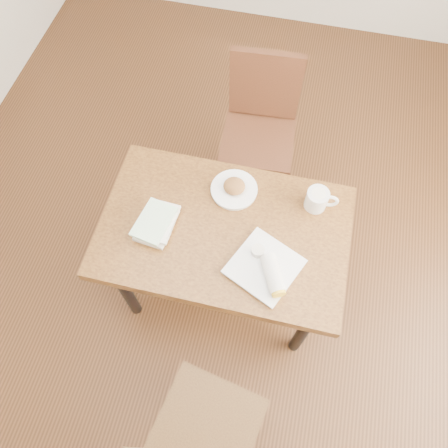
% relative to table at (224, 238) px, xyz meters
% --- Properties ---
extents(ground, '(4.00, 5.00, 0.01)m').
position_rel_table_xyz_m(ground, '(0.00, 0.00, -0.66)').
color(ground, '#472814').
rests_on(ground, ground).
extents(room_walls, '(4.02, 5.02, 2.80)m').
position_rel_table_xyz_m(room_walls, '(0.00, 0.00, 0.97)').
color(room_walls, beige).
rests_on(room_walls, ground).
extents(table, '(1.14, 0.73, 0.75)m').
position_rel_table_xyz_m(table, '(0.00, 0.00, 0.00)').
color(table, brown).
rests_on(table, ground).
extents(chair_near, '(0.49, 0.49, 0.95)m').
position_rel_table_xyz_m(chair_near, '(0.10, -0.89, -0.11)').
color(chair_near, '#4E3516').
rests_on(chair_near, ground).
extents(chair_far, '(0.45, 0.45, 0.95)m').
position_rel_table_xyz_m(chair_far, '(0.02, 0.84, -0.11)').
color(chair_far, '#482214').
rests_on(chair_far, ground).
extents(plate_scone, '(0.22, 0.22, 0.07)m').
position_rel_table_xyz_m(plate_scone, '(0.00, 0.21, 0.11)').
color(plate_scone, white).
rests_on(plate_scone, table).
extents(coffee_mug, '(0.15, 0.10, 0.10)m').
position_rel_table_xyz_m(coffee_mug, '(0.39, 0.22, 0.15)').
color(coffee_mug, white).
rests_on(coffee_mug, table).
extents(plate_burrito, '(0.36, 0.36, 0.09)m').
position_rel_table_xyz_m(plate_burrito, '(0.23, -0.16, 0.12)').
color(plate_burrito, white).
rests_on(plate_burrito, table).
extents(book_stack, '(0.18, 0.23, 0.06)m').
position_rel_table_xyz_m(book_stack, '(-0.30, -0.05, 0.12)').
color(book_stack, white).
rests_on(book_stack, table).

